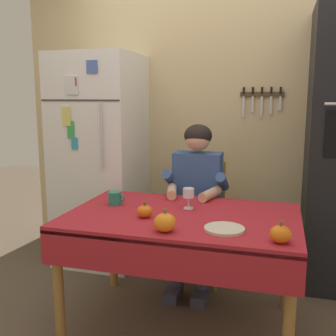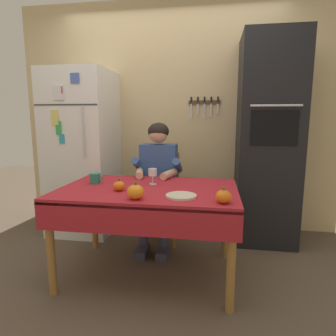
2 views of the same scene
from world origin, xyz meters
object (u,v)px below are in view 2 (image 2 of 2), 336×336
at_px(refrigerator, 83,153).
at_px(dining_table, 148,199).
at_px(chair_behind_person, 161,192).
at_px(pumpkin_large, 223,197).
at_px(wine_glass, 153,173).
at_px(pumpkin_medium, 136,192).
at_px(serving_tray, 181,196).
at_px(wall_oven, 268,142).
at_px(seated_person, 158,174).
at_px(coffee_mug, 95,178).
at_px(pumpkin_small, 119,186).

relative_size(refrigerator, dining_table, 1.29).
relative_size(chair_behind_person, pumpkin_large, 8.50).
height_order(dining_table, wine_glass, wine_glass).
relative_size(pumpkin_medium, serving_tray, 0.57).
relative_size(wall_oven, seated_person, 1.69).
bearing_deg(dining_table, wall_oven, 41.31).
bearing_deg(chair_behind_person, wall_oven, 6.81).
xyz_separation_m(seated_person, pumpkin_medium, (0.03, -0.92, 0.05)).
bearing_deg(pumpkin_large, coffee_mug, 158.02).
bearing_deg(wall_oven, pumpkin_small, -140.48).
bearing_deg(seated_person, chair_behind_person, 90.00).
bearing_deg(serving_tray, coffee_mug, 157.39).
bearing_deg(serving_tray, refrigerator, 138.60).
distance_m(seated_person, coffee_mug, 0.66).
bearing_deg(pumpkin_small, seated_person, 77.42).
height_order(seated_person, pumpkin_medium, seated_person).
bearing_deg(dining_table, coffee_mug, 166.94).
relative_size(refrigerator, serving_tray, 8.27).
bearing_deg(wine_glass, wall_oven, 36.71).
bearing_deg(refrigerator, serving_tray, -41.40).
height_order(pumpkin_small, serving_tray, pumpkin_small).
relative_size(coffee_mug, pumpkin_medium, 0.93).
bearing_deg(wall_oven, pumpkin_medium, -130.59).
relative_size(chair_behind_person, wine_glass, 6.92).
xyz_separation_m(dining_table, wine_glass, (0.01, 0.15, 0.18)).
bearing_deg(refrigerator, pumpkin_small, -52.78).
relative_size(chair_behind_person, serving_tray, 4.27).
xyz_separation_m(wall_oven, wine_glass, (-1.04, -0.78, -0.21)).
relative_size(refrigerator, pumpkin_large, 16.46).
bearing_deg(wall_oven, seated_person, -163.68).
relative_size(dining_table, pumpkin_small, 14.45).
bearing_deg(pumpkin_small, serving_tray, -11.90).
distance_m(wine_glass, pumpkin_large, 0.74).
xyz_separation_m(wall_oven, dining_table, (-1.05, -0.92, -0.39)).
bearing_deg(chair_behind_person, seated_person, -90.00).
bearing_deg(pumpkin_large, refrigerator, 141.88).
distance_m(refrigerator, pumpkin_medium, 1.53).
distance_m(wall_oven, pumpkin_large, 1.35).
bearing_deg(chair_behind_person, refrigerator, 174.33).
relative_size(seated_person, pumpkin_small, 12.85).
height_order(pumpkin_medium, serving_tray, pumpkin_medium).
height_order(seated_person, serving_tray, seated_person).
bearing_deg(refrigerator, coffee_mug, -58.78).
relative_size(dining_table, pumpkin_large, 12.80).
bearing_deg(pumpkin_medium, wine_glass, 87.48).
bearing_deg(wall_oven, wine_glass, -143.29).
bearing_deg(pumpkin_medium, refrigerator, 128.07).
distance_m(wall_oven, seated_person, 1.18).
distance_m(wine_glass, pumpkin_medium, 0.46).
xyz_separation_m(coffee_mug, pumpkin_small, (0.28, -0.22, -0.01)).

